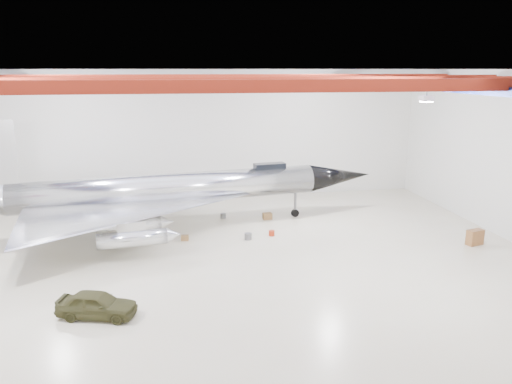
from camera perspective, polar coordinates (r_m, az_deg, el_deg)
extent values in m
plane|color=beige|center=(29.90, -5.78, -7.82)|extent=(40.00, 40.00, 0.00)
plane|color=silver|center=(43.12, -7.50, 6.43)|extent=(40.00, 0.00, 40.00)
plane|color=#0A0F38|center=(27.78, -6.35, 13.76)|extent=(40.00, 40.00, 0.00)
cube|color=maroon|center=(18.83, -4.41, 11.94)|extent=(39.50, 0.25, 0.50)
cube|color=maroon|center=(24.80, -5.83, 12.38)|extent=(39.50, 0.25, 0.50)
cube|color=maroon|center=(30.78, -6.70, 12.64)|extent=(39.50, 0.25, 0.50)
cube|color=maroon|center=(36.77, -7.29, 12.82)|extent=(39.50, 0.25, 0.50)
cube|color=#0B1443|center=(31.01, 16.90, 11.61)|extent=(0.25, 29.50, 0.40)
cube|color=silver|center=(24.79, 18.91, 10.09)|extent=(0.55, 0.55, 0.25)
cube|color=silver|center=(34.71, -23.99, 10.54)|extent=(0.55, 0.55, 0.25)
cube|color=silver|center=(35.78, 9.56, 11.59)|extent=(0.55, 0.55, 0.25)
cylinder|color=silver|center=(35.24, -9.73, 0.41)|extent=(20.98, 4.93, 2.09)
cone|color=black|center=(39.18, 9.51, 1.78)|extent=(5.46, 2.78, 2.09)
cube|color=black|center=(36.71, 1.57, 2.90)|extent=(2.39, 1.14, 0.52)
cylinder|color=silver|center=(29.84, -13.97, -5.22)|extent=(4.06, 1.47, 0.94)
cylinder|color=silver|center=(32.32, -14.32, -3.76)|extent=(4.06, 1.47, 0.94)
cylinder|color=silver|center=(38.35, -14.97, -1.02)|extent=(4.06, 1.47, 0.94)
cylinder|color=silver|center=(40.88, -15.18, -0.12)|extent=(4.06, 1.47, 0.94)
cylinder|color=#59595B|center=(38.14, 4.50, -1.47)|extent=(0.19, 0.19, 1.88)
cylinder|color=black|center=(38.32, 4.48, -2.41)|extent=(0.61, 0.31, 0.59)
cylinder|color=#59595B|center=(32.95, -16.14, -4.50)|extent=(0.19, 0.19, 1.88)
cylinder|color=black|center=(33.15, -16.07, -5.56)|extent=(0.61, 0.31, 0.59)
cylinder|color=#59595B|center=(37.95, -16.44, -2.09)|extent=(0.19, 0.19, 1.88)
cylinder|color=black|center=(38.13, -16.38, -3.03)|extent=(0.61, 0.31, 0.59)
imported|color=#3C3B1E|center=(24.34, -17.73, -12.14)|extent=(3.87, 2.40, 1.23)
cube|color=brown|center=(35.13, 23.74, -4.76)|extent=(1.19, 0.81, 1.00)
cube|color=olive|center=(34.27, -11.78, -4.83)|extent=(0.61, 0.51, 0.39)
cube|color=#AA2A11|center=(35.84, -13.36, -4.14)|extent=(0.53, 0.47, 0.31)
cylinder|color=#59595B|center=(33.22, -0.92, -5.10)|extent=(0.49, 0.49, 0.43)
cube|color=olive|center=(37.63, 1.30, -2.77)|extent=(0.69, 0.57, 0.46)
cube|color=#59595B|center=(34.83, -13.86, -4.75)|extent=(0.47, 0.44, 0.27)
cylinder|color=#AA2A11|center=(33.98, 1.80, -4.72)|extent=(0.50, 0.50, 0.36)
cube|color=olive|center=(33.39, -8.13, -5.22)|extent=(0.53, 0.45, 0.34)
cylinder|color=#59595B|center=(37.93, -3.78, -2.73)|extent=(0.48, 0.48, 0.38)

